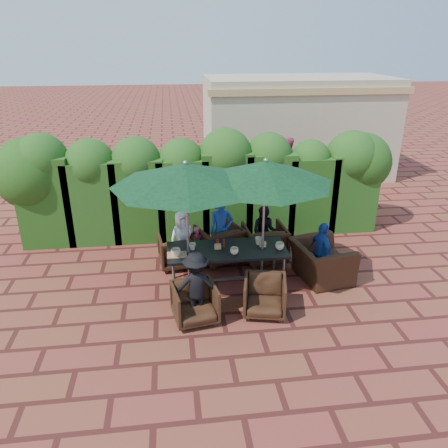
{
  "coord_description": "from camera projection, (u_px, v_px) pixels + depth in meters",
  "views": [
    {
      "loc": [
        -0.75,
        -7.31,
        4.32
      ],
      "look_at": [
        0.22,
        0.4,
        1.02
      ],
      "focal_mm": 35.0,
      "sensor_mm": 36.0,
      "label": 1
    }
  ],
  "objects": [
    {
      "name": "adult_far_right",
      "position": [
        264.0,
        232.0,
        9.17
      ],
      "size": [
        0.63,
        0.51,
        1.14
      ],
      "primitive_type": "imported",
      "rotation": [
        0.0,
        0.0,
        -0.36
      ],
      "color": "black",
      "rests_on": "ground"
    },
    {
      "name": "chair_near_right",
      "position": [
        265.0,
        294.0,
        7.33
      ],
      "size": [
        0.82,
        0.79,
        0.72
      ],
      "primitive_type": "imported",
      "rotation": [
        0.0,
        0.0,
        -0.22
      ],
      "color": "black",
      "rests_on": "ground"
    },
    {
      "name": "sauce_bottle",
      "position": [
        224.0,
        243.0,
        8.05
      ],
      "size": [
        0.04,
        0.04,
        0.17
      ],
      "primitive_type": "cylinder",
      "color": "#4C230C",
      "rests_on": "dining_table"
    },
    {
      "name": "number_block_right",
      "position": [
        263.0,
        244.0,
        8.1
      ],
      "size": [
        0.12,
        0.06,
        0.1
      ],
      "primitive_type": "cube",
      "color": "#DBB870",
      "rests_on": "dining_table"
    },
    {
      "name": "child_right",
      "position": [
        238.0,
        241.0,
        9.26
      ],
      "size": [
        0.31,
        0.27,
        0.73
      ],
      "primitive_type": "imported",
      "rotation": [
        0.0,
        0.0,
        0.24
      ],
      "color": "purple",
      "rests_on": "ground"
    },
    {
      "name": "adult_near_left",
      "position": [
        196.0,
        286.0,
        7.13
      ],
      "size": [
        0.77,
        0.37,
        1.19
      ],
      "primitive_type": "imported",
      "rotation": [
        0.0,
        0.0,
        3.12
      ],
      "color": "black",
      "rests_on": "ground"
    },
    {
      "name": "chair_end_right",
      "position": [
        322.0,
        255.0,
        8.37
      ],
      "size": [
        0.91,
        1.22,
        0.97
      ],
      "primitive_type": "imported",
      "rotation": [
        0.0,
        0.0,
        1.75
      ],
      "color": "black",
      "rests_on": "ground"
    },
    {
      "name": "ground",
      "position": [
        215.0,
        281.0,
        8.45
      ],
      "size": [
        80.0,
        80.0,
        0.0
      ],
      "primitive_type": "plane",
      "color": "maroon",
      "rests_on": "ground"
    },
    {
      "name": "serving_tray",
      "position": [
        177.0,
        255.0,
        7.8
      ],
      "size": [
        0.35,
        0.25,
        0.02
      ],
      "primitive_type": "cube",
      "color": "#AF8054",
      "rests_on": "dining_table"
    },
    {
      "name": "pedestrian_b",
      "position": [
        284.0,
        169.0,
        12.33
      ],
      "size": [
        0.99,
        0.75,
        1.84
      ],
      "primitive_type": "imported",
      "rotation": [
        0.0,
        0.0,
        2.88
      ],
      "color": "#CC4865",
      "rests_on": "ground"
    },
    {
      "name": "adult_far_left",
      "position": [
        183.0,
        238.0,
        8.9
      ],
      "size": [
        0.65,
        0.54,
        1.15
      ],
      "primitive_type": "imported",
      "rotation": [
        0.0,
        0.0,
        0.42
      ],
      "color": "white",
      "rests_on": "ground"
    },
    {
      "name": "umbrella_left",
      "position": [
        186.0,
        175.0,
        7.32
      ],
      "size": [
        2.57,
        2.57,
        2.46
      ],
      "color": "gray",
      "rests_on": "ground"
    },
    {
      "name": "hedge_wall",
      "position": [
        197.0,
        179.0,
        10.01
      ],
      "size": [
        9.1,
        1.6,
        2.51
      ],
      "color": "#15380F",
      "rests_on": "ground"
    },
    {
      "name": "chair_far_mid",
      "position": [
        219.0,
        242.0,
        9.08
      ],
      "size": [
        1.06,
        1.03,
        0.85
      ],
      "primitive_type": "imported",
      "rotation": [
        0.0,
        0.0,
        3.52
      ],
      "color": "black",
      "rests_on": "ground"
    },
    {
      "name": "adult_end_right",
      "position": [
        322.0,
        252.0,
        8.31
      ],
      "size": [
        0.49,
        0.74,
        1.16
      ],
      "primitive_type": "imported",
      "rotation": [
        0.0,
        0.0,
        1.81
      ],
      "color": "#1C4197",
      "rests_on": "ground"
    },
    {
      "name": "chair_far_left",
      "position": [
        177.0,
        249.0,
        8.89
      ],
      "size": [
        0.8,
        0.76,
        0.74
      ],
      "primitive_type": "imported",
      "rotation": [
        0.0,
        0.0,
        3.27
      ],
      "color": "black",
      "rests_on": "ground"
    },
    {
      "name": "pedestrian_c",
      "position": [
        310.0,
        172.0,
        12.38
      ],
      "size": [
        1.16,
        0.74,
        1.67
      ],
      "primitive_type": "imported",
      "rotation": [
        0.0,
        0.0,
        2.89
      ],
      "color": "gray",
      "rests_on": "ground"
    },
    {
      "name": "cup_e",
      "position": [
        280.0,
        246.0,
        8.0
      ],
      "size": [
        0.17,
        0.17,
        0.13
      ],
      "primitive_type": "imported",
      "color": "beige",
      "rests_on": "dining_table"
    },
    {
      "name": "number_block_left",
      "position": [
        218.0,
        246.0,
        8.02
      ],
      "size": [
        0.12,
        0.06,
        0.1
      ],
      "primitive_type": "cube",
      "color": "#DBB870",
      "rests_on": "dining_table"
    },
    {
      "name": "chair_far_right",
      "position": [
        265.0,
        241.0,
        9.09
      ],
      "size": [
        0.89,
        0.84,
        0.86
      ],
      "primitive_type": "imported",
      "rotation": [
        0.0,
        0.0,
        3.22
      ],
      "color": "black",
      "rests_on": "ground"
    },
    {
      "name": "cup_a",
      "position": [
        176.0,
        252.0,
        7.75
      ],
      "size": [
        0.18,
        0.18,
        0.14
      ],
      "primitive_type": "imported",
      "color": "beige",
      "rests_on": "dining_table"
    },
    {
      "name": "cup_b",
      "position": [
        192.0,
        246.0,
        8.0
      ],
      "size": [
        0.13,
        0.13,
        0.12
      ],
      "primitive_type": "imported",
      "color": "beige",
      "rests_on": "dining_table"
    },
    {
      "name": "umbrella_right",
      "position": [
        265.0,
        172.0,
        7.47
      ],
      "size": [
        2.38,
        2.38,
        2.46
      ],
      "color": "gray",
      "rests_on": "ground"
    },
    {
      "name": "ketchup_bottle",
      "position": [
        218.0,
        243.0,
        8.06
      ],
      "size": [
        0.04,
        0.04,
        0.17
      ],
      "primitive_type": "cylinder",
      "color": "#B20C0A",
      "rests_on": "dining_table"
    },
    {
      "name": "cup_c",
      "position": [
        234.0,
        251.0,
        7.83
      ],
      "size": [
        0.15,
        0.15,
        0.12
      ],
      "primitive_type": "imported",
      "color": "beige",
      "rests_on": "dining_table"
    },
    {
      "name": "adult_far_mid",
      "position": [
        221.0,
        231.0,
        8.92
      ],
      "size": [
        0.56,
        0.49,
        1.4
      ],
      "primitive_type": "imported",
      "rotation": [
        0.0,
        0.0,
        0.17
      ],
      "color": "#1C4197",
      "rests_on": "ground"
    },
    {
      "name": "cup_d",
      "position": [
        259.0,
        241.0,
        8.2
      ],
      "size": [
        0.14,
        0.14,
        0.13
      ],
      "primitive_type": "imported",
      "color": "beige",
      "rests_on": "dining_table"
    },
    {
      "name": "chair_near_left",
      "position": [
        195.0,
        301.0,
        7.14
      ],
      "size": [
        0.8,
        0.76,
        0.72
      ],
      "primitive_type": "imported",
      "rotation": [
        0.0,
        0.0,
        0.18
      ],
      "color": "black",
      "rests_on": "ground"
    },
    {
      "name": "dining_table",
      "position": [
        227.0,
        253.0,
        8.06
      ],
      "size": [
        2.19,
        0.9,
        0.75
      ],
      "color": "black",
      "rests_on": "ground"
    },
    {
      "name": "pedestrian_a",
      "position": [
        267.0,
        171.0,
        12.01
      ],
      "size": [
        1.89,
        1.26,
        1.91
      ],
      "primitive_type": "imported",
      "rotation": [
        0.0,
        0.0,
        2.75
      ],
      "color": "#217B22",
      "rests_on": "ground"
    },
    {
      "name": "child_left",
      "position": [
        198.0,
        245.0,
        8.99
      ],
      "size": [
        0.3,
        0.25,
        0.79
      ],
      "primitive_type": "imported",
      "rotation": [
        0.0,
        0.0,
        0.08
      ],
      "color": "#CC4865",
      "rests_on": "ground"
    },
    {
      "name": "building",
      "position": [
        296.0,
        127.0,
        14.6
      ],
      "size": [
        6.2,
        3.08,
        3.2
      ],
      "color": "#BDB08C",
      "rests_on": "ground"
    }
  ]
}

